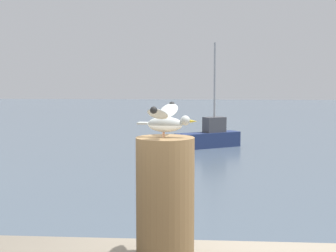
# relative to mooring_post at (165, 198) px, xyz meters

# --- Properties ---
(mooring_post) EXTENTS (0.38, 0.38, 0.81)m
(mooring_post) POSITION_rel_mooring_post_xyz_m (0.00, 0.00, 0.00)
(mooring_post) COLOR brown
(mooring_post) RESTS_ON harbor_quay
(seagull) EXTENTS (0.39, 0.63, 0.22)m
(seagull) POSITION_rel_mooring_post_xyz_m (0.00, -0.00, 0.52)
(seagull) COLOR tan
(seagull) RESTS_ON mooring_post
(boat_navy) EXTENTS (3.01, 2.25, 4.15)m
(boat_navy) POSITION_rel_mooring_post_xyz_m (0.21, 16.92, -1.59)
(boat_navy) COLOR navy
(boat_navy) RESTS_ON ground_plane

